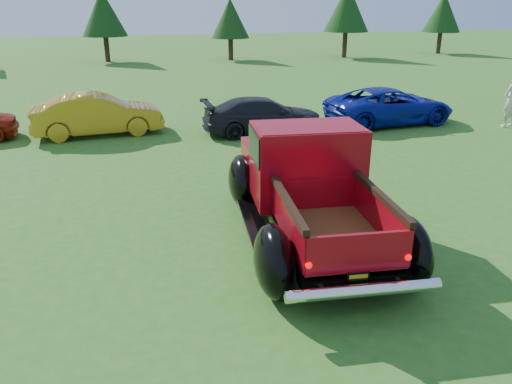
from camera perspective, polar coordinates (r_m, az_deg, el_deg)
ground at (r=9.35m, az=-2.73°, el=-6.21°), size 120.00×120.00×0.00m
tree_mid_left at (r=39.18m, az=-17.07°, el=18.98°), size 3.20×3.20×5.00m
tree_mid_right at (r=38.92m, az=-2.97°, el=19.20°), size 2.82×2.82×4.40m
tree_east at (r=41.14m, az=10.35°, el=19.97°), size 3.46×3.46×5.40m
tree_far_east at (r=46.36m, az=20.57°, el=18.63°), size 3.07×3.07×4.80m
pickup_truck at (r=9.71m, az=5.73°, el=1.22°), size 3.08×5.85×2.11m
show_car_yellow at (r=17.70m, az=-17.64°, el=8.46°), size 4.34×1.86×1.39m
show_car_grey at (r=17.18m, az=0.86°, el=8.75°), size 4.16×1.74×1.20m
show_car_blue at (r=19.13m, az=15.03°, el=9.50°), size 4.90×2.60×1.31m
spectator at (r=20.13m, az=27.17°, el=9.32°), size 0.78×0.60×1.90m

